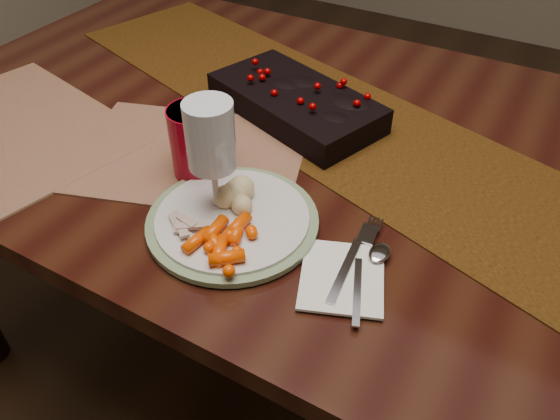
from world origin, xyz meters
The scene contains 15 objects.
floor centered at (0.00, 0.00, 0.00)m, with size 5.00×5.00×0.00m, color black.
dining_table centered at (0.00, 0.00, 0.38)m, with size 1.80×1.00×0.75m, color black.
table_runner centered at (0.05, 0.04, 0.75)m, with size 1.60×0.33×0.00m, color #391D07.
centerpiece centered at (-0.11, 0.05, 0.79)m, with size 0.35×0.18×0.07m, color black, non-canonical shape.
placemat_main centered at (-0.21, -0.17, 0.75)m, with size 0.41×0.30×0.00m, color brown.
placemat_second centered at (-0.56, -0.27, 0.75)m, with size 0.47×0.34×0.00m, color brown.
dinner_plate centered at (-0.04, -0.29, 0.76)m, with size 0.27×0.27×0.01m, color silver.
baby_carrots centered at (-0.01, -0.35, 0.78)m, with size 0.12×0.09×0.02m, color #FD4A00, non-canonical shape.
mashed_potatoes centered at (-0.05, -0.26, 0.79)m, with size 0.08×0.07×0.04m, color beige, non-canonical shape.
turkey_shreds centered at (-0.09, -0.35, 0.78)m, with size 0.06×0.05×0.01m, color tan, non-canonical shape.
napkin centered at (0.16, -0.31, 0.76)m, with size 0.12×0.13×0.00m, color white.
fork centered at (0.16, -0.28, 0.76)m, with size 0.03×0.17×0.00m, color silver, non-canonical shape.
spoon centered at (0.19, -0.30, 0.76)m, with size 0.03×0.15×0.00m, color white, non-canonical shape.
red_cup centered at (-0.16, -0.21, 0.82)m, with size 0.09×0.09×0.12m, color maroon.
wine_glass centered at (-0.07, -0.28, 0.85)m, with size 0.07×0.07×0.20m, color white, non-canonical shape.
Camera 1 is at (0.34, -0.80, 1.33)m, focal length 35.00 mm.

